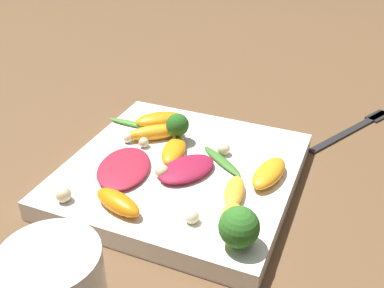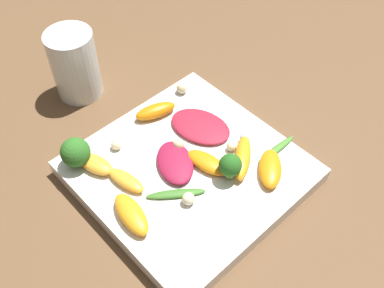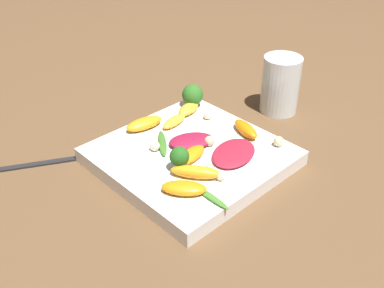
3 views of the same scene
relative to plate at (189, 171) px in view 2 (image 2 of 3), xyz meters
The scene contains 22 objects.
ground_plane 0.01m from the plate, ahead, with size 2.40×2.40×0.00m, color brown.
plate is the anchor object (origin of this frame).
drinking_glass 0.26m from the plate, ahead, with size 0.08×0.08×0.11m.
radicchio_leaf_0 0.03m from the plate, 44.01° to the left, with size 0.09×0.08×0.01m.
radicchio_leaf_1 0.07m from the plate, 56.65° to the right, with size 0.11×0.09×0.01m.
orange_segment_0 0.11m from the plate, 96.31° to the left, with size 0.07×0.04×0.02m.
orange_segment_1 0.11m from the plate, 15.38° to the right, with size 0.04×0.07×0.02m.
orange_segment_2 0.09m from the plate, 66.58° to the left, with size 0.06×0.03×0.01m.
orange_segment_3 0.03m from the plate, 133.08° to the right, with size 0.07×0.04×0.01m.
orange_segment_4 0.08m from the plate, 127.97° to the right, with size 0.07×0.08×0.02m.
orange_segment_5 0.11m from the plate, 138.79° to the right, with size 0.07×0.07×0.02m.
orange_segment_6 0.13m from the plate, 48.42° to the left, with size 0.06×0.04×0.02m.
broccoli_floret_0 0.07m from the plate, 151.48° to the right, with size 0.03×0.03×0.04m.
broccoli_floret_1 0.16m from the plate, 45.19° to the left, with size 0.04×0.04×0.04m.
arugula_sprig_0 0.13m from the plate, 120.91° to the right, with size 0.01×0.07×0.01m.
arugula_sprig_1 0.05m from the plate, 117.93° to the left, with size 0.06×0.07×0.01m.
macadamia_nut_0 0.09m from the plate, 104.37° to the right, with size 0.01×0.01×0.01m.
macadamia_nut_1 0.04m from the plate, 18.52° to the right, with size 0.02×0.02×0.02m.
macadamia_nut_2 0.15m from the plate, 38.58° to the right, with size 0.02×0.02×0.02m.
macadamia_nut_3 0.07m from the plate, 107.58° to the right, with size 0.01×0.01×0.01m.
macadamia_nut_4 0.06m from the plate, 136.83° to the left, with size 0.02×0.02×0.02m.
macadamia_nut_5 0.11m from the plate, 29.64° to the left, with size 0.02×0.02×0.02m.
Camera 2 is at (-0.28, 0.25, 0.52)m, focal length 42.00 mm.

